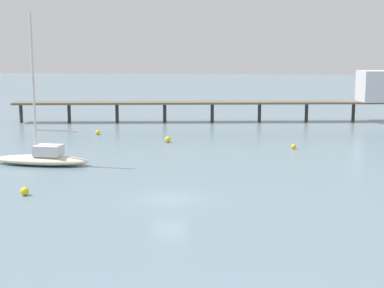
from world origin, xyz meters
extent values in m
plane|color=slate|center=(0.00, 0.00, 0.00)|extent=(400.00, 400.00, 0.00)
cube|color=brown|center=(0.00, 44.31, 2.89)|extent=(58.98, 10.92, 0.30)
cylinder|color=#38332D|center=(-28.29, 40.53, 1.37)|extent=(0.50, 0.50, 2.74)
cylinder|color=#38332D|center=(-21.22, 41.48, 1.37)|extent=(0.50, 0.50, 2.74)
cylinder|color=#38332D|center=(-14.15, 42.42, 1.37)|extent=(0.50, 0.50, 2.74)
cylinder|color=#38332D|center=(-7.07, 43.37, 1.37)|extent=(0.50, 0.50, 2.74)
cylinder|color=#38332D|center=(0.00, 44.31, 1.37)|extent=(0.50, 0.50, 2.74)
cylinder|color=#38332D|center=(7.07, 45.26, 1.37)|extent=(0.50, 0.50, 2.74)
cylinder|color=#38332D|center=(14.15, 46.20, 1.37)|extent=(0.50, 0.50, 2.74)
cylinder|color=#38332D|center=(21.22, 47.15, 1.37)|extent=(0.50, 0.50, 2.74)
cube|color=silver|center=(24.48, 47.58, 5.33)|extent=(5.45, 5.45, 4.59)
ellipsoid|color=beige|center=(-14.00, 11.04, 0.46)|extent=(9.56, 3.29, 0.91)
cube|color=silver|center=(-13.25, 10.99, 1.41)|extent=(2.60, 2.05, 1.00)
cylinder|color=silver|center=(-14.47, 11.06, 7.55)|extent=(0.23, 0.23, 13.28)
cylinder|color=silver|center=(-12.39, 10.94, 3.30)|extent=(4.18, 0.44, 0.19)
sphere|color=yellow|center=(-3.90, 25.06, 0.35)|extent=(0.71, 0.71, 0.71)
sphere|color=yellow|center=(-11.10, -0.10, 0.32)|extent=(0.64, 0.64, 0.64)
sphere|color=yellow|center=(10.59, 22.25, 0.27)|extent=(0.54, 0.54, 0.54)
sphere|color=yellow|center=(-13.72, 29.98, 0.29)|extent=(0.59, 0.59, 0.59)
camera|label=1|loc=(5.90, -40.14, 11.07)|focal=52.97mm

